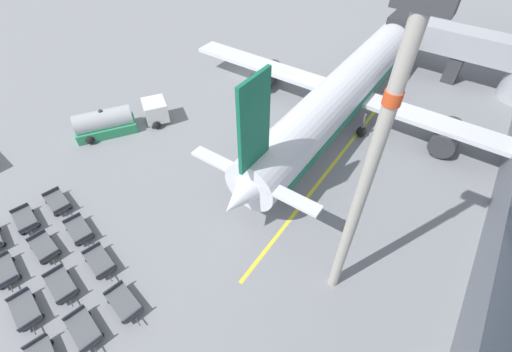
{
  "coord_description": "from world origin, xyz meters",
  "views": [
    {
      "loc": [
        24.26,
        -33.09,
        22.41
      ],
      "look_at": [
        12.81,
        -16.41,
        2.09
      ],
      "focal_mm": 24.0,
      "sensor_mm": 36.0,
      "label": 1
    }
  ],
  "objects_px": {
    "baggage_dolly_row_mid_a_col_b": "(44,248)",
    "baggage_dolly_row_mid_b_col_a": "(58,202)",
    "baggage_dolly_row_near_col_c": "(25,310)",
    "apron_light_mast": "(368,174)",
    "baggage_dolly_row_mid_b_col_d": "(124,303)",
    "baggage_dolly_row_mid_a_col_a": "(25,220)",
    "baggage_dolly_row_mid_a_col_c": "(61,285)",
    "baggage_dolly_row_near_col_b": "(4,271)",
    "fuel_tanker_primary": "(117,120)",
    "baggage_dolly_row_mid_a_col_d": "(84,330)",
    "airplane": "(352,83)",
    "baggage_dolly_row_mid_b_col_b": "(79,230)",
    "baggage_dolly_row_mid_b_col_c": "(100,262)"
  },
  "relations": [
    {
      "from": "baggage_dolly_row_near_col_c",
      "to": "baggage_dolly_row_mid_b_col_a",
      "type": "relative_size",
      "value": 1.0
    },
    {
      "from": "baggage_dolly_row_near_col_b",
      "to": "baggage_dolly_row_mid_a_col_d",
      "type": "bearing_deg",
      "value": 4.68
    },
    {
      "from": "baggage_dolly_row_near_col_b",
      "to": "baggage_dolly_row_mid_a_col_c",
      "type": "xyz_separation_m",
      "value": [
        4.3,
        1.64,
        0.0
      ]
    },
    {
      "from": "baggage_dolly_row_near_col_b",
      "to": "baggage_dolly_row_mid_a_col_c",
      "type": "relative_size",
      "value": 1.0
    },
    {
      "from": "baggage_dolly_row_mid_a_col_d",
      "to": "apron_light_mast",
      "type": "height_order",
      "value": "apron_light_mast"
    },
    {
      "from": "baggage_dolly_row_mid_b_col_c",
      "to": "baggage_dolly_row_mid_b_col_d",
      "type": "relative_size",
      "value": 1.0
    },
    {
      "from": "baggage_dolly_row_mid_a_col_d",
      "to": "baggage_dolly_row_mid_b_col_d",
      "type": "bearing_deg",
      "value": 74.64
    },
    {
      "from": "baggage_dolly_row_near_col_c",
      "to": "baggage_dolly_row_mid_a_col_d",
      "type": "relative_size",
      "value": 1.0
    },
    {
      "from": "baggage_dolly_row_near_col_c",
      "to": "baggage_dolly_row_mid_b_col_b",
      "type": "relative_size",
      "value": 1.0
    },
    {
      "from": "baggage_dolly_row_mid_a_col_a",
      "to": "baggage_dolly_row_mid_a_col_c",
      "type": "bearing_deg",
      "value": -13.11
    },
    {
      "from": "baggage_dolly_row_near_col_b",
      "to": "baggage_dolly_row_mid_a_col_a",
      "type": "relative_size",
      "value": 1.0
    },
    {
      "from": "baggage_dolly_row_mid_a_col_c",
      "to": "baggage_dolly_row_mid_b_col_d",
      "type": "bearing_deg",
      "value": 19.53
    },
    {
      "from": "baggage_dolly_row_near_col_b",
      "to": "baggage_dolly_row_mid_a_col_c",
      "type": "distance_m",
      "value": 4.6
    },
    {
      "from": "baggage_dolly_row_mid_a_col_c",
      "to": "fuel_tanker_primary",
      "type": "bearing_deg",
      "value": 128.07
    },
    {
      "from": "airplane",
      "to": "apron_light_mast",
      "type": "height_order",
      "value": "apron_light_mast"
    },
    {
      "from": "baggage_dolly_row_near_col_c",
      "to": "apron_light_mast",
      "type": "height_order",
      "value": "apron_light_mast"
    },
    {
      "from": "apron_light_mast",
      "to": "fuel_tanker_primary",
      "type": "bearing_deg",
      "value": 172.99
    },
    {
      "from": "baggage_dolly_row_mid_a_col_d",
      "to": "baggage_dolly_row_mid_b_col_d",
      "type": "relative_size",
      "value": 1.0
    },
    {
      "from": "baggage_dolly_row_near_col_c",
      "to": "baggage_dolly_row_mid_b_col_a",
      "type": "bearing_deg",
      "value": 134.8
    },
    {
      "from": "fuel_tanker_primary",
      "to": "baggage_dolly_row_mid_b_col_b",
      "type": "bearing_deg",
      "value": -52.64
    },
    {
      "from": "airplane",
      "to": "fuel_tanker_primary",
      "type": "height_order",
      "value": "airplane"
    },
    {
      "from": "baggage_dolly_row_mid_b_col_d",
      "to": "fuel_tanker_primary",
      "type": "bearing_deg",
      "value": 141.14
    },
    {
      "from": "baggage_dolly_row_mid_a_col_a",
      "to": "baggage_dolly_row_mid_a_col_c",
      "type": "height_order",
      "value": "same"
    },
    {
      "from": "baggage_dolly_row_mid_b_col_d",
      "to": "baggage_dolly_row_near_col_c",
      "type": "bearing_deg",
      "value": -140.95
    },
    {
      "from": "baggage_dolly_row_mid_b_col_b",
      "to": "baggage_dolly_row_near_col_b",
      "type": "bearing_deg",
      "value": -104.08
    },
    {
      "from": "apron_light_mast",
      "to": "baggage_dolly_row_mid_b_col_a",
      "type": "bearing_deg",
      "value": -163.1
    },
    {
      "from": "baggage_dolly_row_mid_a_col_a",
      "to": "apron_light_mast",
      "type": "height_order",
      "value": "apron_light_mast"
    },
    {
      "from": "baggage_dolly_row_near_col_b",
      "to": "baggage_dolly_row_mid_b_col_d",
      "type": "height_order",
      "value": "same"
    },
    {
      "from": "baggage_dolly_row_mid_b_col_d",
      "to": "apron_light_mast",
      "type": "xyz_separation_m",
      "value": [
        10.69,
        9.44,
        10.29
      ]
    },
    {
      "from": "baggage_dolly_row_near_col_c",
      "to": "baggage_dolly_row_mid_a_col_b",
      "type": "xyz_separation_m",
      "value": [
        -3.41,
        3.45,
        0.0
      ]
    },
    {
      "from": "baggage_dolly_row_mid_b_col_b",
      "to": "baggage_dolly_row_mid_b_col_c",
      "type": "relative_size",
      "value": 1.0
    },
    {
      "from": "airplane",
      "to": "baggage_dolly_row_mid_a_col_d",
      "type": "xyz_separation_m",
      "value": [
        -3.49,
        -32.2,
        -3.12
      ]
    },
    {
      "from": "baggage_dolly_row_mid_a_col_b",
      "to": "baggage_dolly_row_mid_b_col_a",
      "type": "distance_m",
      "value": 4.54
    },
    {
      "from": "baggage_dolly_row_near_col_b",
      "to": "baggage_dolly_row_mid_b_col_c",
      "type": "distance_m",
      "value": 6.58
    },
    {
      "from": "baggage_dolly_row_mid_a_col_c",
      "to": "baggage_dolly_row_mid_b_col_d",
      "type": "height_order",
      "value": "same"
    },
    {
      "from": "baggage_dolly_row_near_col_b",
      "to": "baggage_dolly_row_mid_a_col_a",
      "type": "distance_m",
      "value": 4.6
    },
    {
      "from": "baggage_dolly_row_near_col_b",
      "to": "baggage_dolly_row_mid_a_col_b",
      "type": "xyz_separation_m",
      "value": [
        0.53,
        2.72,
        0.0
      ]
    },
    {
      "from": "airplane",
      "to": "baggage_dolly_row_mid_b_col_a",
      "type": "distance_m",
      "value": 30.65
    },
    {
      "from": "baggage_dolly_row_mid_b_col_d",
      "to": "baggage_dolly_row_mid_a_col_a",
      "type": "bearing_deg",
      "value": 179.44
    },
    {
      "from": "baggage_dolly_row_mid_a_col_d",
      "to": "apron_light_mast",
      "type": "bearing_deg",
      "value": 46.53
    },
    {
      "from": "baggage_dolly_row_mid_a_col_a",
      "to": "apron_light_mast",
      "type": "distance_m",
      "value": 26.58
    },
    {
      "from": "baggage_dolly_row_mid_b_col_d",
      "to": "apron_light_mast",
      "type": "height_order",
      "value": "apron_light_mast"
    },
    {
      "from": "baggage_dolly_row_mid_a_col_a",
      "to": "baggage_dolly_row_mid_b_col_b",
      "type": "xyz_separation_m",
      "value": [
        4.44,
        1.82,
        0.0
      ]
    },
    {
      "from": "baggage_dolly_row_mid_a_col_b",
      "to": "apron_light_mast",
      "type": "bearing_deg",
      "value": 27.68
    },
    {
      "from": "baggage_dolly_row_near_col_b",
      "to": "baggage_dolly_row_near_col_c",
      "type": "height_order",
      "value": "same"
    },
    {
      "from": "baggage_dolly_row_mid_a_col_a",
      "to": "baggage_dolly_row_mid_a_col_c",
      "type": "xyz_separation_m",
      "value": [
        7.43,
        -1.73,
        0.0
      ]
    },
    {
      "from": "airplane",
      "to": "apron_light_mast",
      "type": "bearing_deg",
      "value": -68.6
    },
    {
      "from": "baggage_dolly_row_mid_a_col_d",
      "to": "baggage_dolly_row_mid_b_col_a",
      "type": "height_order",
      "value": "same"
    },
    {
      "from": "baggage_dolly_row_mid_a_col_d",
      "to": "apron_light_mast",
      "type": "xyz_separation_m",
      "value": [
        11.4,
        12.03,
        10.29
      ]
    },
    {
      "from": "fuel_tanker_primary",
      "to": "baggage_dolly_row_mid_b_col_c",
      "type": "distance_m",
      "value": 16.62
    }
  ]
}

